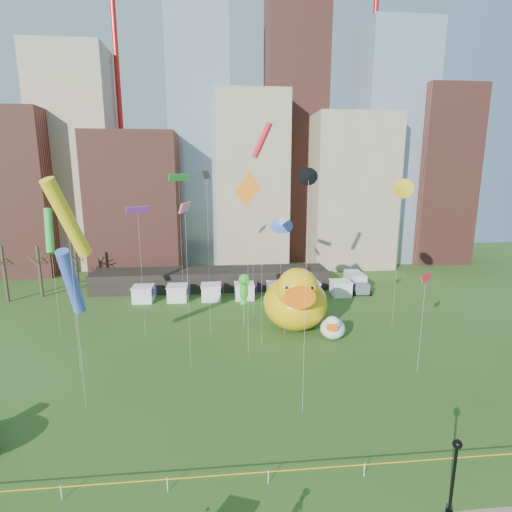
{
  "coord_description": "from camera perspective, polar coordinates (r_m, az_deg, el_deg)",
  "views": [
    {
      "loc": [
        -2.69,
        -19.85,
        18.25
      ],
      "look_at": [
        0.24,
        10.08,
        12.0
      ],
      "focal_mm": 27.0,
      "sensor_mm": 36.0,
      "label": 1
    }
  ],
  "objects": [
    {
      "name": "kite_6",
      "position": [
        37.02,
        -1.27,
        9.49
      ],
      "size": [
        2.29,
        2.54,
        18.71
      ],
      "color": "silver",
      "rests_on": "ground"
    },
    {
      "name": "ground",
      "position": [
        27.1,
        1.83,
        -30.6
      ],
      "size": [
        160.0,
        160.0,
        0.0
      ],
      "primitive_type": "plane",
      "color": "#2C4A17",
      "rests_on": "ground"
    },
    {
      "name": "kite_2",
      "position": [
        42.68,
        -7.34,
        11.67
      ],
      "size": [
        0.92,
        2.91,
        18.85
      ],
      "color": "silver",
      "rests_on": "ground"
    },
    {
      "name": "small_duck",
      "position": [
        45.34,
        11.28,
        -10.34
      ],
      "size": [
        3.81,
        4.29,
        3.0
      ],
      "rotation": [
        0.0,
        0.0,
        -0.35
      ],
      "color": "white",
      "rests_on": "ground"
    },
    {
      "name": "pavilion",
      "position": [
        64.07,
        -6.58,
        -3.4
      ],
      "size": [
        38.0,
        6.0,
        3.2
      ],
      "primitive_type": "cube",
      "color": "black",
      "rests_on": "ground"
    },
    {
      "name": "kite_7",
      "position": [
        43.87,
        -17.13,
        6.39
      ],
      "size": [
        2.33,
        1.78,
        15.06
      ],
      "color": "silver",
      "rests_on": "ground"
    },
    {
      "name": "box_truck",
      "position": [
        64.86,
        14.58,
        -3.67
      ],
      "size": [
        2.89,
        6.66,
        2.79
      ],
      "rotation": [
        0.0,
        0.0,
        -0.03
      ],
      "color": "silver",
      "rests_on": "ground"
    },
    {
      "name": "seahorse_purple",
      "position": [
        45.8,
        4.32,
        -7.77
      ],
      "size": [
        1.39,
        1.56,
        4.31
      ],
      "rotation": [
        0.0,
        0.0,
        -0.37
      ],
      "color": "silver",
      "rests_on": "ground"
    },
    {
      "name": "kite_3",
      "position": [
        48.87,
        -28.3,
        3.29
      ],
      "size": [
        1.76,
        3.09,
        14.79
      ],
      "color": "silver",
      "rests_on": "ground"
    },
    {
      "name": "vendor_tents",
      "position": [
        58.55,
        -1.72,
        -5.29
      ],
      "size": [
        33.24,
        2.8,
        2.4
      ],
      "color": "white",
      "rests_on": "ground"
    },
    {
      "name": "skyline",
      "position": [
        81.13,
        -2.16,
        13.99
      ],
      "size": [
        101.0,
        23.0,
        68.0
      ],
      "color": "brown",
      "rests_on": "ground"
    },
    {
      "name": "kite_13",
      "position": [
        48.12,
        3.76,
        4.45
      ],
      "size": [
        1.89,
        1.05,
        13.17
      ],
      "color": "silver",
      "rests_on": "ground"
    },
    {
      "name": "big_duck",
      "position": [
        46.59,
        5.89,
        -6.46
      ],
      "size": [
        8.71,
        11.04,
        8.16
      ],
      "rotation": [
        0.0,
        0.0,
        -0.11
      ],
      "color": "#F4B70C",
      "rests_on": "ground"
    },
    {
      "name": "kite_1",
      "position": [
        48.31,
        -0.47,
        10.21
      ],
      "size": [
        1.77,
        1.92,
        17.5
      ],
      "color": "silver",
      "rests_on": "ground"
    },
    {
      "name": "crane_left",
      "position": [
        90.51,
        -19.67,
        29.57
      ],
      "size": [
        23.0,
        1.0,
        76.0
      ],
      "color": "red",
      "rests_on": "ground"
    },
    {
      "name": "kite_5",
      "position": [
        38.78,
        -25.65,
        -3.53
      ],
      "size": [
        1.21,
        4.0,
        12.21
      ],
      "color": "silver",
      "rests_on": "ground"
    },
    {
      "name": "kite_11",
      "position": [
        53.54,
        -11.38,
        11.23
      ],
      "size": [
        2.65,
        2.13,
        18.56
      ],
      "color": "silver",
      "rests_on": "ground"
    },
    {
      "name": "caution_tape",
      "position": [
        26.65,
        1.84,
        -29.52
      ],
      "size": [
        50.0,
        0.06,
        0.9
      ],
      "color": "white",
      "rests_on": "ground"
    },
    {
      "name": "kite_8",
      "position": [
        38.0,
        23.86,
        -3.02
      ],
      "size": [
        1.84,
        1.76,
        9.63
      ],
      "color": "silver",
      "rests_on": "ground"
    },
    {
      "name": "kite_0",
      "position": [
        39.71,
        0.92,
        16.72
      ],
      "size": [
        2.08,
        0.66,
        23.5
      ],
      "color": "silver",
      "rests_on": "ground"
    },
    {
      "name": "bare_trees",
      "position": [
        67.86,
        -29.33,
        -1.9
      ],
      "size": [
        8.44,
        6.44,
        8.5
      ],
      "color": "#382B21",
      "rests_on": "ground"
    },
    {
      "name": "kite_4",
      "position": [
        31.27,
        -26.19,
        4.97
      ],
      "size": [
        2.74,
        3.61,
        18.27
      ],
      "color": "silver",
      "rests_on": "ground"
    },
    {
      "name": "crane_right",
      "position": [
        94.76,
        17.71,
        28.83
      ],
      "size": [
        23.0,
        1.0,
        76.0
      ],
      "color": "red",
      "rests_on": "ground"
    },
    {
      "name": "kite_9",
      "position": [
        35.3,
        -10.48,
        6.95
      ],
      "size": [
        0.94,
        2.96,
        15.97
      ],
      "color": "silver",
      "rests_on": "ground"
    },
    {
      "name": "seahorse_green",
      "position": [
        46.63,
        -1.82,
        -4.69
      ],
      "size": [
        1.75,
        1.97,
        6.76
      ],
      "rotation": [
        0.0,
        0.0,
        0.35
      ],
      "color": "silver",
      "rests_on": "ground"
    },
    {
      "name": "lamppost",
      "position": [
        25.75,
        27.33,
        -26.23
      ],
      "size": [
        0.5,
        0.5,
        4.8
      ],
      "color": "black",
      "rests_on": "footpath"
    },
    {
      "name": "kite_10",
      "position": [
        27.41,
        7.81,
        11.22
      ],
      "size": [
        1.16,
        0.71,
        18.85
      ],
      "color": "silver",
      "rests_on": "ground"
    },
    {
      "name": "kite_12",
      "position": [
        47.92,
        20.85,
        9.3
      ],
      "size": [
        0.87,
        2.23,
        17.99
      ],
      "color": "silver",
      "rests_on": "ground"
    }
  ]
}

